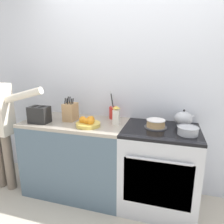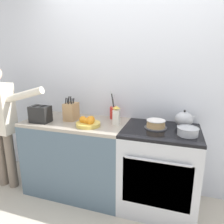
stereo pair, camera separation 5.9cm
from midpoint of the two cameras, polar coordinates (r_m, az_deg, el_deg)
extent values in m
plane|color=beige|center=(2.34, 4.35, -28.13)|extent=(16.00, 16.00, 0.00)
cube|color=silver|center=(2.40, 8.73, 7.45)|extent=(8.00, 0.04, 2.60)
cube|color=#4C6070|center=(2.55, -9.19, -12.63)|extent=(1.18, 0.64, 0.87)
cube|color=#9E9384|center=(2.38, -9.62, -2.89)|extent=(1.18, 0.64, 0.03)
cube|color=#B7BABF|center=(2.31, 13.96, -15.78)|extent=(0.78, 0.64, 0.87)
cube|color=black|center=(2.03, 13.28, -19.60)|extent=(0.64, 0.01, 0.48)
cylinder|color=#B7BABF|center=(1.88, 13.66, -13.56)|extent=(0.59, 0.02, 0.02)
cube|color=black|center=(2.13, 14.69, -5.19)|extent=(0.78, 0.64, 0.03)
cylinder|color=#4C4C51|center=(2.15, 13.12, -4.33)|extent=(0.24, 0.24, 0.01)
cylinder|color=tan|center=(2.14, 13.15, -3.77)|extent=(0.19, 0.19, 0.03)
cylinder|color=tan|center=(2.13, 13.21, -2.90)|extent=(0.18, 0.18, 0.03)
cylinder|color=white|center=(2.13, 13.24, -2.36)|extent=(0.19, 0.19, 0.01)
cylinder|color=#B7BABF|center=(2.28, 20.41, -3.79)|extent=(0.13, 0.13, 0.01)
ellipsoid|color=#B7BABF|center=(2.26, 20.57, -1.97)|extent=(0.19, 0.19, 0.16)
cone|color=#B7BABF|center=(2.26, 22.88, -1.46)|extent=(0.09, 0.04, 0.08)
sphere|color=black|center=(2.24, 20.78, 0.28)|extent=(0.02, 0.02, 0.02)
cylinder|color=#B7BABF|center=(2.02, 21.61, -5.28)|extent=(0.19, 0.19, 0.07)
torus|color=#B7BABF|center=(2.01, 21.71, -4.25)|extent=(0.20, 0.20, 0.01)
cube|color=tan|center=(2.39, -10.89, 0.13)|extent=(0.13, 0.18, 0.20)
cylinder|color=black|center=(2.35, -12.36, 3.15)|extent=(0.01, 0.03, 0.07)
cylinder|color=black|center=(2.33, -11.58, 3.31)|extent=(0.01, 0.04, 0.09)
cylinder|color=black|center=(2.31, -10.69, 3.02)|extent=(0.01, 0.03, 0.07)
cylinder|color=black|center=(2.39, -11.86, 3.21)|extent=(0.01, 0.03, 0.06)
cylinder|color=black|center=(2.36, -11.10, 3.41)|extent=(0.01, 0.04, 0.08)
cylinder|color=black|center=(2.35, -10.22, 3.16)|extent=(0.01, 0.03, 0.06)
cylinder|color=red|center=(2.41, 1.15, -0.23)|extent=(0.09, 0.09, 0.15)
cylinder|color=#B7BABF|center=(2.37, 0.89, 2.58)|extent=(0.06, 0.03, 0.29)
cylinder|color=black|center=(2.37, 1.10, 1.97)|extent=(0.05, 0.02, 0.24)
cylinder|color=black|center=(2.37, 1.02, 2.17)|extent=(0.05, 0.01, 0.26)
cylinder|color=#B7BABF|center=(2.41, 0.99, 2.12)|extent=(0.04, 0.03, 0.24)
cylinder|color=gold|center=(2.16, -6.05, -3.50)|extent=(0.26, 0.26, 0.04)
sphere|color=orange|center=(2.20, -5.18, -2.08)|extent=(0.08, 0.08, 0.08)
sphere|color=orange|center=(2.12, -5.46, -2.69)|extent=(0.08, 0.08, 0.08)
sphere|color=orange|center=(2.18, -7.54, -2.20)|extent=(0.08, 0.08, 0.08)
sphere|color=orange|center=(2.18, -5.52, -2.21)|extent=(0.08, 0.08, 0.08)
sphere|color=orange|center=(2.15, -6.60, -2.55)|extent=(0.07, 0.07, 0.07)
cube|color=black|center=(2.40, -19.14, -0.59)|extent=(0.22, 0.15, 0.19)
cube|color=black|center=(2.41, -20.17, 1.69)|extent=(0.03, 0.10, 0.00)
cube|color=black|center=(2.35, -18.46, 1.57)|extent=(0.03, 0.10, 0.00)
cube|color=black|center=(2.46, -21.42, 0.48)|extent=(0.02, 0.02, 0.01)
cube|color=white|center=(2.19, 2.04, -1.48)|extent=(0.07, 0.07, 0.17)
pyramid|color=#E0BC4C|center=(2.16, 2.06, 1.37)|extent=(0.07, 0.07, 0.03)
cylinder|color=#7A6B5B|center=(2.98, -28.65, -11.58)|extent=(0.11, 0.11, 0.73)
cylinder|color=#7A6B5B|center=(2.88, -26.39, -12.27)|extent=(0.11, 0.11, 0.73)
cylinder|color=beige|center=(2.42, -23.31, 4.46)|extent=(0.52, 0.08, 0.21)
cylinder|color=#232328|center=(3.66, -27.86, -9.26)|extent=(0.04, 0.04, 0.44)
camera|label=1|loc=(0.03, -89.22, 0.20)|focal=32.00mm
camera|label=2|loc=(0.03, 90.78, -0.20)|focal=32.00mm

